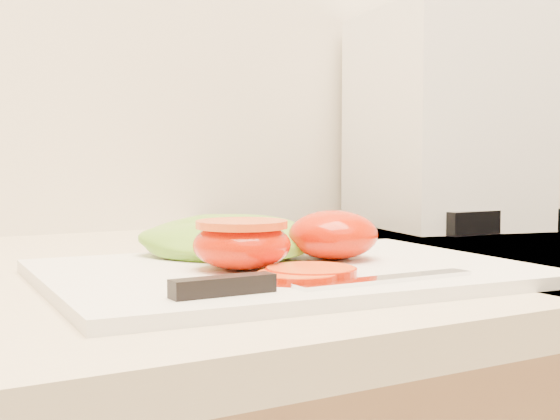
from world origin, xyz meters
TOP-DOWN VIEW (x-y plane):
  - cutting_board at (0.05, 1.55)m, footprint 0.40×0.30m
  - tomato_half_dome at (0.10, 1.56)m, footprint 0.08×0.08m
  - tomato_half_cut at (0.01, 1.55)m, footprint 0.08×0.08m
  - tomato_slice_0 at (0.03, 1.49)m, footprint 0.07×0.07m
  - tomato_slice_1 at (0.02, 1.48)m, footprint 0.06×0.06m
  - lettuce_leaf_0 at (0.04, 1.63)m, footprint 0.20×0.19m
  - knife at (-0.01, 1.45)m, footprint 0.23×0.03m
  - appliance at (0.48, 1.84)m, footprint 0.25×0.29m

SIDE VIEW (x-z plane):
  - cutting_board at x=0.05m, z-range 0.93..0.94m
  - tomato_slice_1 at x=0.02m, z-range 0.94..0.95m
  - tomato_slice_0 at x=0.03m, z-range 0.94..0.95m
  - knife at x=-0.01m, z-range 0.94..0.95m
  - lettuce_leaf_0 at x=0.04m, z-range 0.94..0.97m
  - tomato_half_cut at x=0.01m, z-range 0.94..0.98m
  - tomato_half_dome at x=0.10m, z-range 0.94..0.98m
  - appliance at x=0.48m, z-range 0.93..1.23m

